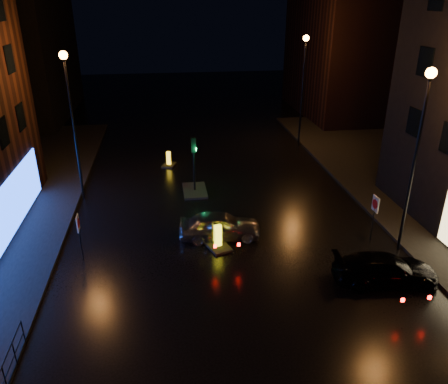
{
  "coord_description": "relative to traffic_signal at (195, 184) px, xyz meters",
  "views": [
    {
      "loc": [
        -2.87,
        -10.42,
        10.93
      ],
      "look_at": [
        -0.32,
        7.5,
        2.8
      ],
      "focal_mm": 35.0,
      "sensor_mm": 36.0,
      "label": 1
    }
  ],
  "objects": [
    {
      "name": "road_sign_right",
      "position": [
        8.05,
        -7.05,
        1.26
      ],
      "size": [
        0.08,
        0.57,
        2.36
      ],
      "rotation": [
        0.0,
        0.0,
        3.17
      ],
      "color": "black",
      "rests_on": "ground"
    },
    {
      "name": "bollard_near",
      "position": [
        0.57,
        -6.67,
        -0.24
      ],
      "size": [
        1.31,
        1.58,
        1.19
      ],
      "rotation": [
        0.0,
        0.0,
        0.35
      ],
      "color": "black",
      "rests_on": "ground"
    },
    {
      "name": "road_sign_left",
      "position": [
        -5.64,
        -6.8,
        1.16
      ],
      "size": [
        0.08,
        0.54,
        2.21
      ],
      "rotation": [
        0.0,
        0.0,
        0.03
      ],
      "color": "black",
      "rests_on": "ground"
    },
    {
      "name": "silver_hatchback",
      "position": [
        0.78,
        -5.76,
        0.17
      ],
      "size": [
        4.08,
        1.9,
        1.35
      ],
      "primitive_type": "imported",
      "rotation": [
        0.0,
        0.0,
        1.49
      ],
      "color": "#929499",
      "rests_on": "ground"
    },
    {
      "name": "street_lamp_rfar",
      "position": [
        9.0,
        8.0,
        5.06
      ],
      "size": [
        0.44,
        0.44,
        8.37
      ],
      "color": "black",
      "rests_on": "ground"
    },
    {
      "name": "bollard_far",
      "position": [
        -1.45,
        4.74,
        -0.28
      ],
      "size": [
        1.13,
        1.38,
        1.04
      ],
      "rotation": [
        0.0,
        0.0,
        -0.33
      ],
      "color": "black",
      "rests_on": "ground"
    },
    {
      "name": "dark_sedan",
      "position": [
        7.08,
        -10.38,
        0.12
      ],
      "size": [
        4.45,
        2.24,
        1.24
      ],
      "primitive_type": "imported",
      "rotation": [
        0.0,
        0.0,
        1.45
      ],
      "color": "black",
      "rests_on": "ground"
    },
    {
      "name": "building_far_left",
      "position": [
        -14.8,
        21.0,
        6.5
      ],
      "size": [
        8.0,
        16.0,
        14.0
      ],
      "primitive_type": "cube",
      "color": "black",
      "rests_on": "ground"
    },
    {
      "name": "street_lamp_lfar",
      "position": [
        -6.6,
        -0.0,
        5.06
      ],
      "size": [
        0.44,
        0.44,
        8.37
      ],
      "color": "black",
      "rests_on": "ground"
    },
    {
      "name": "ground",
      "position": [
        1.2,
        -14.0,
        -0.5
      ],
      "size": [
        120.0,
        120.0,
        0.0
      ],
      "primitive_type": "plane",
      "color": "black",
      "rests_on": "ground"
    },
    {
      "name": "street_lamp_rnear",
      "position": [
        9.0,
        -8.0,
        5.06
      ],
      "size": [
        0.44,
        0.44,
        8.37
      ],
      "color": "black",
      "rests_on": "ground"
    },
    {
      "name": "traffic_signal",
      "position": [
        0.0,
        0.0,
        0.0
      ],
      "size": [
        1.4,
        2.4,
        3.45
      ],
      "color": "black",
      "rests_on": "ground"
    },
    {
      "name": "building_far_right",
      "position": [
        16.2,
        18.0,
        5.5
      ],
      "size": [
        8.0,
        14.0,
        12.0
      ],
      "primitive_type": "cube",
      "color": "black",
      "rests_on": "ground"
    }
  ]
}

